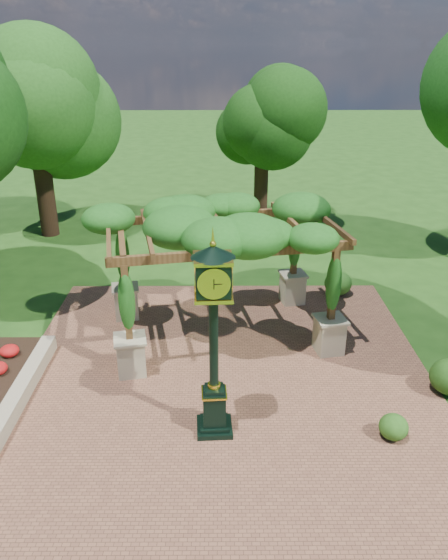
{
  "coord_description": "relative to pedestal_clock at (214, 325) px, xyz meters",
  "views": [
    {
      "loc": [
        -0.06,
        -9.57,
        7.43
      ],
      "look_at": [
        0.0,
        2.5,
        2.2
      ],
      "focal_mm": 35.0,
      "sensor_mm": 36.0,
      "label": 1
    }
  ],
  "objects": [
    {
      "name": "ground",
      "position": [
        0.21,
        0.36,
        -2.49
      ],
      "size": [
        120.0,
        120.0,
        0.0
      ],
      "primitive_type": "plane",
      "color": "#1E4714",
      "rests_on": "ground"
    },
    {
      "name": "brick_plaza",
      "position": [
        0.21,
        1.36,
        -2.47
      ],
      "size": [
        10.0,
        12.0,
        0.04
      ],
      "primitive_type": "cube",
      "color": "brown",
      "rests_on": "ground"
    },
    {
      "name": "border_wall",
      "position": [
        -4.39,
        0.86,
        -2.29
      ],
      "size": [
        0.35,
        5.0,
        0.4
      ],
      "primitive_type": "cube",
      "color": "#C6B793",
      "rests_on": "ground"
    },
    {
      "name": "pedestal_clock",
      "position": [
        0.0,
        0.0,
        0.0
      ],
      "size": [
        0.86,
        0.86,
        4.16
      ],
      "rotation": [
        0.0,
        0.0,
        0.05
      ],
      "color": "black",
      "rests_on": "brick_plaza"
    },
    {
      "name": "pergola",
      "position": [
        0.15,
        4.15,
        0.55
      ],
      "size": [
        6.48,
        4.75,
        3.71
      ],
      "rotation": [
        0.0,
        0.0,
        0.2
      ],
      "color": "#C5BB93",
      "rests_on": "brick_plaza"
    },
    {
      "name": "sundial",
      "position": [
        -0.58,
        9.61,
        -2.06
      ],
      "size": [
        0.59,
        0.59,
        1.0
      ],
      "rotation": [
        0.0,
        0.0,
        -0.08
      ],
      "color": "gray",
      "rests_on": "ground"
    },
    {
      "name": "shrub_front",
      "position": [
        3.63,
        -0.28,
        -2.19
      ],
      "size": [
        0.73,
        0.73,
        0.53
      ],
      "primitive_type": "ellipsoid",
      "rotation": [
        0.0,
        0.0,
        -0.27
      ],
      "color": "#2A5B1A",
      "rests_on": "brick_plaza"
    },
    {
      "name": "shrub_back",
      "position": [
        3.88,
        6.68,
        -2.06
      ],
      "size": [
        1.07,
        1.07,
        0.78
      ],
      "primitive_type": "ellipsoid",
      "rotation": [
        0.0,
        0.0,
        -0.28
      ],
      "color": "#2D641D",
      "rests_on": "brick_plaza"
    },
    {
      "name": "tree_west_far",
      "position": [
        -7.1,
        12.87,
        2.93
      ],
      "size": [
        4.79,
        4.79,
        7.9
      ],
      "color": "black",
      "rests_on": "ground"
    },
    {
      "name": "tree_north",
      "position": [
        1.9,
        14.38,
        2.21
      ],
      "size": [
        3.48,
        3.48,
        6.87
      ],
      "color": "#362115",
      "rests_on": "ground"
    }
  ]
}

